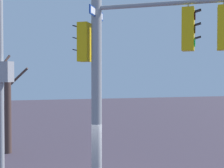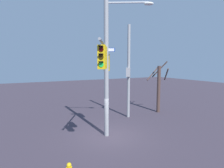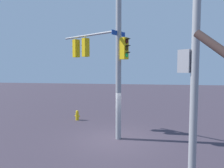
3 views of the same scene
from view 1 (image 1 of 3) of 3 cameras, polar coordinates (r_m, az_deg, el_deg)
main_signal_pole_assembly at (r=8.02m, az=1.50°, el=9.27°), size 4.44×4.82×9.03m
secondary_pole_assembly at (r=11.53m, az=-21.31°, el=2.30°), size 0.65×0.59×8.04m
bare_tree_behind_pole at (r=15.20m, az=-20.31°, el=-3.71°), size 2.08×2.05×4.99m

